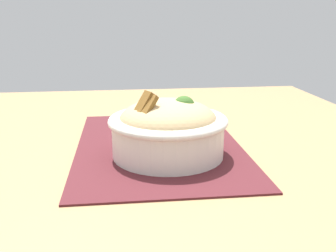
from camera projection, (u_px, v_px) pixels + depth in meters
table at (170, 190)px, 0.68m from camera, size 1.16×0.95×0.74m
placemat at (159, 145)px, 0.69m from camera, size 0.43×0.29×0.00m
bowl at (168, 128)px, 0.63m from camera, size 0.22×0.22×0.11m
fork at (164, 128)px, 0.79m from camera, size 0.03×0.13×0.00m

